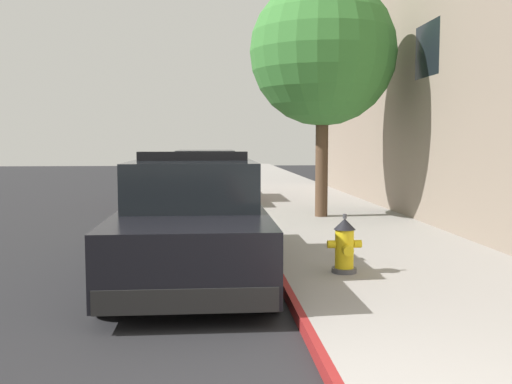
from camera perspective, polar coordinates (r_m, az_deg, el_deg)
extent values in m
cube|color=#232326|center=(13.52, -18.82, -3.36)|extent=(30.16, 60.00, 0.20)
cube|color=gray|center=(13.36, 6.99, -2.50)|extent=(3.50, 60.00, 0.13)
cube|color=maroon|center=(13.12, -0.69, -2.60)|extent=(0.08, 60.00, 0.13)
cube|color=black|center=(12.49, 16.80, 13.41)|extent=(0.06, 1.30, 1.10)
cube|color=black|center=(18.12, 9.83, 10.89)|extent=(0.06, 1.30, 1.10)
cube|color=black|center=(7.80, -6.28, -4.10)|extent=(1.84, 4.80, 0.76)
cube|color=black|center=(7.87, -6.30, 0.97)|extent=(1.64, 2.50, 0.60)
cube|color=black|center=(5.57, -6.96, -10.59)|extent=(1.76, 0.16, 0.24)
cube|color=black|center=(10.15, -5.88, -3.45)|extent=(1.76, 0.16, 0.24)
cylinder|color=black|center=(9.58, -11.13, -4.03)|extent=(0.22, 0.64, 0.64)
cylinder|color=black|center=(9.54, -0.78, -3.97)|extent=(0.22, 0.64, 0.64)
cylinder|color=black|center=(6.28, -14.68, -8.92)|extent=(0.22, 0.64, 0.64)
cylinder|color=black|center=(6.21, 1.33, -8.89)|extent=(0.22, 0.64, 0.64)
cube|color=black|center=(7.80, -6.33, 3.58)|extent=(1.48, 0.20, 0.12)
cube|color=red|center=(7.82, -8.90, 3.55)|extent=(0.44, 0.18, 0.11)
cube|color=#1E33E0|center=(7.80, -3.76, 3.60)|extent=(0.44, 0.18, 0.11)
cube|color=maroon|center=(16.79, -5.04, 0.82)|extent=(1.84, 4.80, 0.76)
cube|color=black|center=(16.90, -5.05, 3.16)|extent=(1.64, 2.50, 0.60)
cube|color=black|center=(14.48, -5.10, -0.89)|extent=(1.76, 0.16, 0.24)
cube|color=black|center=(19.14, -4.98, 0.57)|extent=(1.76, 0.16, 0.24)
cylinder|color=black|center=(18.53, -7.66, 0.39)|extent=(0.22, 0.64, 0.64)
cylinder|color=black|center=(18.52, -2.33, 0.43)|extent=(0.22, 0.64, 0.64)
cylinder|color=black|center=(15.15, -8.33, -0.66)|extent=(0.22, 0.64, 0.64)
cylinder|color=black|center=(15.13, -1.82, -0.61)|extent=(0.22, 0.64, 0.64)
cylinder|color=#4C4C51|center=(7.52, 8.77, -7.70)|extent=(0.32, 0.32, 0.06)
cylinder|color=yellow|center=(7.47, 8.80, -5.60)|extent=(0.24, 0.24, 0.50)
cone|color=black|center=(7.41, 8.83, -3.17)|extent=(0.28, 0.28, 0.14)
cylinder|color=#4C4C51|center=(7.40, 8.84, -2.40)|extent=(0.05, 0.05, 0.06)
cylinder|color=yellow|center=(7.42, 7.52, -5.18)|extent=(0.10, 0.10, 0.10)
cylinder|color=yellow|center=(7.50, 10.08, -5.11)|extent=(0.10, 0.10, 0.10)
cylinder|color=yellow|center=(7.29, 9.13, -5.78)|extent=(0.13, 0.12, 0.13)
cylinder|color=brown|center=(12.88, 6.57, 3.13)|extent=(0.28, 0.28, 2.51)
sphere|color=#387A33|center=(13.02, 6.68, 13.66)|extent=(3.22, 3.22, 3.22)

